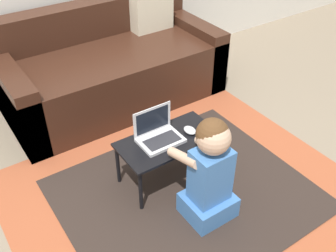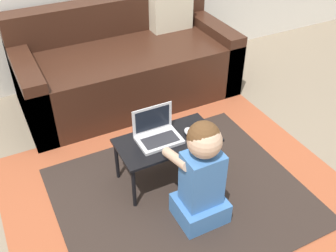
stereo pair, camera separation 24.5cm
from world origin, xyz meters
TOP-DOWN VIEW (x-y plane):
  - ground_plane at (0.00, 0.00)m, footprint 16.00×16.00m
  - area_rug at (-0.06, -0.12)m, footprint 2.09×1.80m
  - couch at (0.11, 1.18)m, footprint 1.77×0.86m
  - laptop_desk at (-0.06, 0.08)m, footprint 0.64×0.33m
  - laptop at (-0.12, 0.11)m, footprint 0.27×0.19m
  - computer_mouse at (0.09, 0.06)m, footprint 0.07×0.10m
  - person_seated at (-0.05, -0.31)m, footprint 0.28×0.38m

SIDE VIEW (x-z plane):
  - ground_plane at x=0.00m, z-range 0.00..0.00m
  - area_rug at x=-0.06m, z-range 0.00..0.01m
  - couch at x=0.11m, z-range -0.13..0.69m
  - laptop_desk at x=-0.06m, z-range 0.13..0.45m
  - computer_mouse at x=0.09m, z-range 0.32..0.36m
  - person_seated at x=-0.05m, z-range 0.00..0.69m
  - laptop at x=-0.12m, z-range 0.26..0.46m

